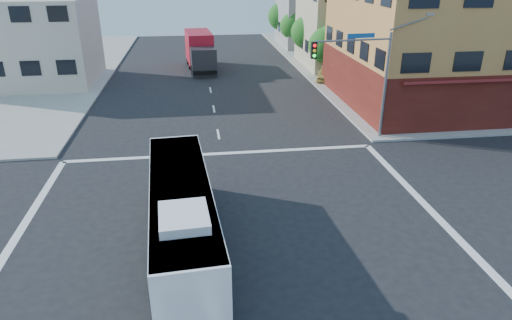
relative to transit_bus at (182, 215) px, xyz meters
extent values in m
plane|color=black|center=(2.24, 0.61, -1.61)|extent=(120.00, 120.00, 0.00)
cube|color=#99978D|center=(37.24, 35.61, -1.54)|extent=(50.00, 50.00, 0.15)
cube|color=#C18745|center=(22.24, 19.11, 5.39)|extent=(18.00, 15.00, 14.00)
cube|color=#5E1E15|center=(22.24, 19.11, 0.39)|extent=(18.09, 15.08, 4.00)
cube|color=maroon|center=(22.24, 12.01, 1.99)|extent=(16.00, 1.60, 0.51)
cube|color=tan|center=(19.24, 34.61, 2.89)|extent=(12.00, 10.00, 9.00)
cube|color=gray|center=(19.24, 48.61, 3.39)|extent=(12.00, 10.00, 10.00)
cube|color=beige|center=(-14.76, 30.61, 2.39)|extent=(12.00, 10.00, 8.00)
cylinder|color=slate|center=(13.04, 11.41, 1.89)|extent=(0.18, 0.18, 7.00)
cylinder|color=slate|center=(10.54, 11.16, 4.99)|extent=(5.01, 0.62, 0.12)
cube|color=black|center=(8.04, 10.91, 4.49)|extent=(0.32, 0.30, 1.00)
sphere|color=#FF0C0C|center=(8.04, 10.74, 4.79)|extent=(0.20, 0.20, 0.20)
sphere|color=yellow|center=(8.04, 10.74, 4.49)|extent=(0.20, 0.20, 0.20)
sphere|color=#19FF33|center=(8.04, 10.74, 4.19)|extent=(0.20, 0.20, 0.20)
cube|color=#155197|center=(11.04, 11.21, 5.24)|extent=(1.80, 0.22, 0.28)
cube|color=gray|center=(15.54, 11.66, 6.39)|extent=(0.50, 0.22, 0.14)
cylinder|color=#342113|center=(14.04, 28.61, -0.65)|extent=(0.28, 0.28, 1.92)
sphere|color=#205F1B|center=(14.04, 28.61, 1.75)|extent=(3.60, 3.60, 3.60)
sphere|color=#205F1B|center=(14.44, 28.31, 2.65)|extent=(2.52, 2.52, 2.52)
cylinder|color=#342113|center=(14.04, 36.61, -0.61)|extent=(0.28, 0.28, 1.99)
sphere|color=#205F1B|center=(14.04, 36.61, 1.90)|extent=(3.80, 3.80, 3.80)
sphere|color=#205F1B|center=(14.44, 36.31, 2.85)|extent=(2.66, 2.66, 2.66)
cylinder|color=#342113|center=(14.04, 44.61, -0.67)|extent=(0.28, 0.28, 1.89)
sphere|color=#205F1B|center=(14.04, 44.61, 1.64)|extent=(3.40, 3.40, 3.40)
sphere|color=#205F1B|center=(14.44, 44.31, 2.49)|extent=(2.38, 2.38, 2.38)
cylinder|color=#342113|center=(14.04, 52.61, -0.60)|extent=(0.28, 0.28, 2.03)
sphere|color=#205F1B|center=(14.04, 52.61, 2.02)|extent=(4.00, 4.00, 4.00)
sphere|color=#205F1B|center=(14.44, 52.31, 3.02)|extent=(2.80, 2.80, 2.80)
cube|color=black|center=(0.00, 0.02, -1.10)|extent=(3.12, 11.27, 0.42)
cube|color=white|center=(0.00, 0.02, 0.03)|extent=(3.10, 11.25, 2.64)
cube|color=black|center=(0.00, 0.02, 0.19)|extent=(3.13, 10.92, 1.16)
cube|color=black|center=(-0.37, 5.51, 0.10)|extent=(2.17, 0.20, 1.25)
cube|color=#E5590C|center=(-0.37, 5.53, 1.03)|extent=(1.77, 0.17, 0.26)
cube|color=white|center=(0.00, 0.02, 1.30)|extent=(3.04, 11.02, 0.11)
cube|color=white|center=(0.19, -2.75, 1.52)|extent=(1.79, 2.14, 0.33)
cube|color=#046E49|center=(-1.16, -0.52, -0.64)|extent=(0.36, 5.08, 0.26)
cube|color=#046E49|center=(1.22, -0.36, -0.64)|extent=(0.36, 5.08, 0.26)
cylinder|color=black|center=(-1.34, 3.49, -1.13)|extent=(0.34, 0.98, 0.96)
cylinder|color=#99999E|center=(-1.47, 3.48, -1.13)|extent=(0.07, 0.48, 0.48)
cylinder|color=black|center=(0.86, 3.64, -1.13)|extent=(0.34, 0.98, 0.96)
cylinder|color=#99999E|center=(0.99, 3.65, -1.13)|extent=(0.07, 0.48, 0.48)
cylinder|color=black|center=(-0.87, -3.60, -1.13)|extent=(0.34, 0.98, 0.96)
cylinder|color=#99999E|center=(-1.00, -3.61, -1.13)|extent=(0.07, 0.48, 0.48)
cylinder|color=black|center=(1.34, -3.45, -1.13)|extent=(0.34, 0.98, 0.96)
cylinder|color=#99999E|center=(1.47, -3.45, -1.13)|extent=(0.07, 0.48, 0.48)
cube|color=#26262B|center=(1.85, 31.63, -0.19)|extent=(2.70, 2.60, 2.85)
cube|color=black|center=(1.93, 30.59, 0.25)|extent=(2.30, 0.27, 1.10)
cube|color=#A71223|center=(1.52, 35.78, 0.69)|extent=(3.11, 6.32, 3.29)
cube|color=black|center=(1.62, 34.47, -1.01)|extent=(3.09, 8.92, 0.33)
cylinder|color=black|center=(0.68, 31.75, -1.06)|extent=(0.39, 1.12, 1.10)
cylinder|color=black|center=(2.98, 31.94, -1.06)|extent=(0.39, 1.12, 1.10)
cylinder|color=black|center=(0.43, 34.92, -1.06)|extent=(0.39, 1.12, 1.10)
cylinder|color=black|center=(2.73, 35.10, -1.06)|extent=(0.39, 1.12, 1.10)
cylinder|color=black|center=(0.22, 37.65, -1.06)|extent=(0.39, 1.12, 1.10)
cylinder|color=black|center=(2.51, 37.83, -1.06)|extent=(0.39, 1.12, 1.10)
imported|color=tan|center=(13.94, 27.69, -0.87)|extent=(3.16, 4.66, 1.47)
camera|label=1|loc=(0.78, -16.19, 9.38)|focal=32.00mm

